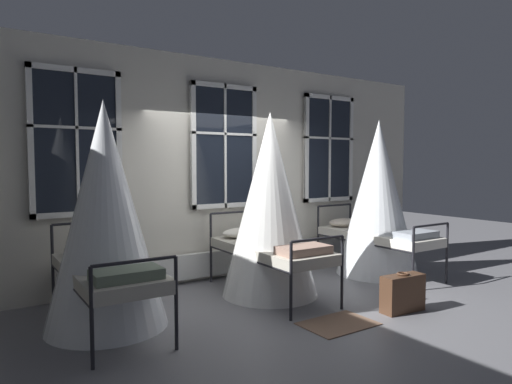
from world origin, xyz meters
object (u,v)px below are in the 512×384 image
object	(u,v)px
cot_third	(378,200)
suitcase_dark	(403,293)
cot_second	(270,207)
cot_first	(105,218)

from	to	relation	value
cot_third	suitcase_dark	xyz separation A→B (m)	(-1.21, -1.46, -0.96)
cot_second	cot_third	bearing A→B (deg)	-88.85
cot_second	suitcase_dark	xyz separation A→B (m)	(0.90, -1.46, -0.96)
cot_first	cot_third	xyz separation A→B (m)	(4.27, 0.01, 0.01)
cot_second	cot_third	xyz separation A→B (m)	(2.10, -0.00, 0.00)
cot_first	suitcase_dark	size ratio (longest dim) A/B	4.24
cot_third	cot_second	bearing A→B (deg)	90.29
suitcase_dark	cot_third	bearing A→B (deg)	54.63
cot_third	suitcase_dark	bearing A→B (deg)	140.81
suitcase_dark	cot_first	bearing A→B (deg)	158.77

